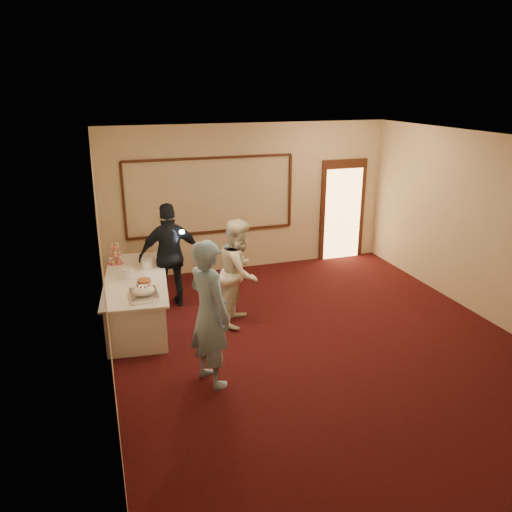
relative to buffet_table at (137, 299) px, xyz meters
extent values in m
plane|color=black|center=(2.52, -1.55, -0.39)|extent=(7.00, 7.00, 0.00)
cube|color=beige|center=(2.52, 1.95, 1.11)|extent=(6.00, 0.04, 3.00)
cube|color=beige|center=(2.52, -5.05, 1.11)|extent=(6.00, 0.04, 3.00)
cube|color=beige|center=(-0.48, -1.55, 1.11)|extent=(0.04, 7.00, 3.00)
cube|color=beige|center=(5.52, -1.55, 1.11)|extent=(0.04, 7.00, 3.00)
cube|color=white|center=(2.52, -1.55, 2.61)|extent=(6.00, 7.00, 0.04)
cube|color=#381A10|center=(1.72, 1.92, 0.46)|extent=(3.40, 0.04, 0.05)
cube|color=#381A10|center=(1.72, 1.92, 1.96)|extent=(3.40, 0.04, 0.05)
cube|color=#381A10|center=(0.02, 1.92, 1.21)|extent=(0.05, 0.04, 1.50)
cube|color=#381A10|center=(3.42, 1.92, 1.21)|extent=(0.05, 0.04, 1.50)
cube|color=#381A10|center=(4.67, 1.91, 0.71)|extent=(1.05, 0.06, 2.20)
cube|color=#FFBF66|center=(4.67, 1.88, 0.61)|extent=(0.85, 0.02, 2.00)
cube|color=white|center=(0.00, 0.00, -0.02)|extent=(1.10, 2.44, 0.74)
cube|color=white|center=(0.00, 0.00, 0.37)|extent=(1.22, 2.58, 0.03)
cube|color=silver|center=(0.05, -0.86, 0.40)|extent=(0.38, 0.48, 0.04)
ellipsoid|color=white|center=(0.05, -0.86, 0.49)|extent=(0.31, 0.31, 0.14)
cube|color=silver|center=(0.15, -0.71, 0.43)|extent=(0.17, 0.31, 0.01)
cylinder|color=#DC5566|center=(-0.26, 0.79, 0.56)|extent=(0.02, 0.02, 0.36)
cylinder|color=#DC5566|center=(-0.26, 0.79, 0.39)|extent=(0.27, 0.27, 0.01)
cylinder|color=#DC5566|center=(-0.26, 0.79, 0.53)|extent=(0.21, 0.21, 0.01)
cylinder|color=#DC5566|center=(-0.26, 0.79, 0.68)|extent=(0.14, 0.14, 0.01)
cylinder|color=white|center=(-0.11, 0.02, 0.46)|extent=(0.18, 0.18, 0.15)
cylinder|color=white|center=(-0.11, 0.02, 0.54)|extent=(0.19, 0.19, 0.01)
cylinder|color=white|center=(0.22, 0.35, 0.45)|extent=(0.17, 0.17, 0.14)
cylinder|color=white|center=(0.22, 0.35, 0.53)|extent=(0.18, 0.18, 0.01)
cylinder|color=white|center=(0.11, -0.27, 0.39)|extent=(0.25, 0.25, 0.01)
cylinder|color=brown|center=(0.11, -0.27, 0.41)|extent=(0.21, 0.21, 0.04)
imported|color=#88B5E2|center=(0.74, -2.11, 0.59)|extent=(0.70, 0.83, 1.95)
imported|color=white|center=(1.59, -0.53, 0.48)|extent=(0.99, 1.06, 1.73)
imported|color=black|center=(0.64, 0.45, 0.53)|extent=(1.08, 0.45, 1.84)
cube|color=white|center=(0.84, 0.33, 0.98)|extent=(0.08, 0.06, 0.05)
camera|label=1|loc=(-0.47, -7.70, 3.31)|focal=35.00mm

